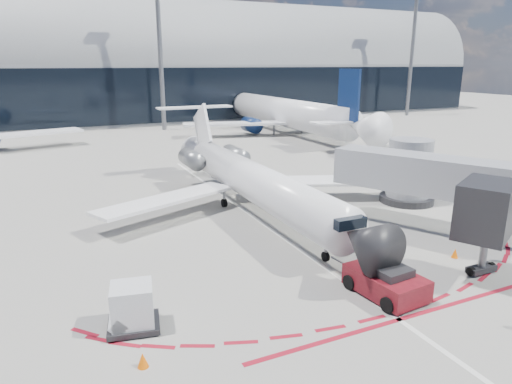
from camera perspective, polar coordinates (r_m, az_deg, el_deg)
name	(u,v)px	position (r m, az deg, el deg)	size (l,w,h in m)	color
ground	(273,230)	(28.89, 2.08, -4.82)	(260.00, 260.00, 0.00)	gray
apron_centerline	(259,221)	(30.58, 0.38, -3.62)	(0.25, 40.00, 0.01)	silver
apron_stop_bar	(399,320)	(20.32, 17.45, -14.98)	(14.00, 0.25, 0.01)	maroon
terminal_building	(112,73)	(89.92, -17.55, 14.01)	(150.00, 24.15, 24.00)	gray
jet_bridge	(430,179)	(31.37, 20.92, 1.54)	(10.03, 15.20, 4.90)	#9C9EA4
light_mast_centre	(160,48)	(74.17, -11.91, 17.25)	(0.70, 0.70, 25.00)	slate
light_mast_east	(412,51)	(98.66, 18.94, 16.31)	(0.70, 0.70, 25.00)	slate
regional_jet	(249,178)	(32.38, -0.87, 1.70)	(22.17, 27.34, 6.85)	white
pushback_tug	(386,282)	(21.82, 15.94, -10.73)	(2.65, 5.65, 1.45)	#4F0B13
uld_container	(133,308)	(19.06, -15.18, -13.78)	(2.28, 2.04, 1.87)	black
safety_cone_left	(143,360)	(17.23, -13.98, -19.72)	(0.40, 0.40, 0.55)	#F66405
safety_cone_right	(455,253)	(27.12, 23.61, -7.03)	(0.37, 0.37, 0.51)	#F66405
bg_airliner_1	(285,93)	(69.79, 3.68, 12.30)	(36.99, 39.17, 11.97)	white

